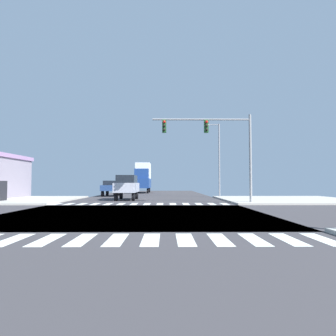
% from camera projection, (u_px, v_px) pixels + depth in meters
% --- Properties ---
extents(ground, '(90.00, 90.00, 0.05)m').
position_uv_depth(ground, '(134.00, 214.00, 16.03)').
color(ground, '#39373A').
extents(sidewalk_corner_ne, '(12.00, 12.00, 0.14)m').
position_uv_depth(sidewalk_corner_ne, '(287.00, 200.00, 28.13)').
color(sidewalk_corner_ne, '#B2ADA3').
rests_on(sidewalk_corner_ne, ground).
extents(sidewalk_corner_nw, '(12.00, 12.00, 0.14)m').
position_uv_depth(sidewalk_corner_nw, '(7.00, 200.00, 27.91)').
color(sidewalk_corner_nw, '#B3AFA4').
rests_on(sidewalk_corner_nw, ground).
extents(crosswalk_near, '(13.50, 2.00, 0.01)m').
position_uv_depth(crosswalk_near, '(99.00, 240.00, 8.74)').
color(crosswalk_near, white).
rests_on(crosswalk_near, ground).
extents(crosswalk_far, '(13.50, 2.00, 0.01)m').
position_uv_depth(crosswalk_far, '(141.00, 204.00, 23.32)').
color(crosswalk_far, white).
rests_on(crosswalk_far, ground).
extents(traffic_signal_mast, '(7.85, 0.55, 7.06)m').
position_uv_depth(traffic_signal_mast, '(213.00, 137.00, 23.91)').
color(traffic_signal_mast, gray).
rests_on(traffic_signal_mast, ground).
extents(street_lamp, '(1.78, 0.32, 8.27)m').
position_uv_depth(street_lamp, '(217.00, 153.00, 33.90)').
color(street_lamp, gray).
rests_on(street_lamp, ground).
extents(suv_nearside_1, '(1.96, 4.60, 2.34)m').
position_uv_depth(suv_nearside_1, '(127.00, 185.00, 28.84)').
color(suv_nearside_1, black).
rests_on(suv_nearside_1, ground).
extents(sedan_farside_1, '(1.80, 4.30, 1.88)m').
position_uv_depth(sedan_farside_1, '(111.00, 187.00, 36.98)').
color(sedan_farside_1, black).
rests_on(sedan_farside_1, ground).
extents(pickup_crossing_1, '(2.00, 5.10, 2.35)m').
position_uv_depth(pickup_crossing_1, '(128.00, 185.00, 54.01)').
color(pickup_crossing_1, black).
rests_on(pickup_crossing_1, ground).
extents(box_truck_queued_1, '(2.40, 7.20, 4.85)m').
position_uv_depth(box_truck_queued_1, '(143.00, 177.00, 49.01)').
color(box_truck_queued_1, black).
rests_on(box_truck_queued_1, ground).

